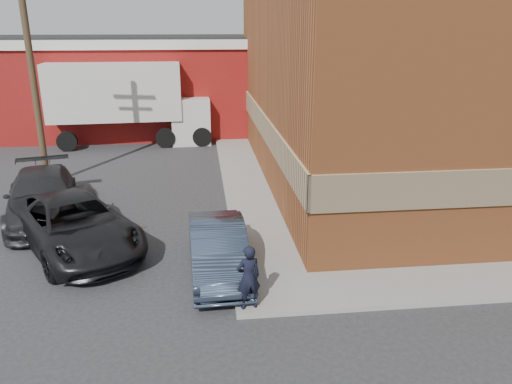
{
  "coord_description": "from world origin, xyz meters",
  "views": [
    {
      "loc": [
        -1.17,
        -11.48,
        6.34
      ],
      "look_at": [
        0.48,
        2.98,
        1.39
      ],
      "focal_mm": 35.0,
      "sensor_mm": 36.0,
      "label": 1
    }
  ],
  "objects_px": {
    "warehouse": "(118,84)",
    "sedan": "(218,249)",
    "box_truck": "(132,97)",
    "suv_b": "(42,196)",
    "brick_building": "(430,64)",
    "utility_pole": "(31,66)",
    "suv_a": "(75,224)",
    "man": "(248,277)"
  },
  "relations": [
    {
      "from": "utility_pole",
      "to": "box_truck",
      "type": "xyz_separation_m",
      "value": [
        2.79,
        7.04,
        -2.21
      ]
    },
    {
      "from": "sedan",
      "to": "warehouse",
      "type": "bearing_deg",
      "value": 102.56
    },
    {
      "from": "suv_b",
      "to": "utility_pole",
      "type": "bearing_deg",
      "value": 90.2
    },
    {
      "from": "utility_pole",
      "to": "box_truck",
      "type": "distance_m",
      "value": 7.89
    },
    {
      "from": "sedan",
      "to": "suv_b",
      "type": "relative_size",
      "value": 0.77
    },
    {
      "from": "warehouse",
      "to": "suv_a",
      "type": "height_order",
      "value": "warehouse"
    },
    {
      "from": "man",
      "to": "suv_b",
      "type": "relative_size",
      "value": 0.28
    },
    {
      "from": "warehouse",
      "to": "box_truck",
      "type": "distance_m",
      "value": 4.18
    },
    {
      "from": "man",
      "to": "sedan",
      "type": "xyz_separation_m",
      "value": [
        -0.6,
        2.0,
        -0.2
      ]
    },
    {
      "from": "utility_pole",
      "to": "suv_b",
      "type": "distance_m",
      "value": 5.65
    },
    {
      "from": "warehouse",
      "to": "box_truck",
      "type": "bearing_deg",
      "value": -71.96
    },
    {
      "from": "suv_a",
      "to": "box_truck",
      "type": "relative_size",
      "value": 0.63
    },
    {
      "from": "brick_building",
      "to": "suv_a",
      "type": "distance_m",
      "value": 15.4
    },
    {
      "from": "sedan",
      "to": "suv_a",
      "type": "relative_size",
      "value": 0.74
    },
    {
      "from": "suv_b",
      "to": "box_truck",
      "type": "relative_size",
      "value": 0.61
    },
    {
      "from": "warehouse",
      "to": "man",
      "type": "distance_m",
      "value": 22.35
    },
    {
      "from": "brick_building",
      "to": "utility_pole",
      "type": "xyz_separation_m",
      "value": [
        -16.0,
        0.0,
        0.06
      ]
    },
    {
      "from": "warehouse",
      "to": "suv_a",
      "type": "bearing_deg",
      "value": -86.39
    },
    {
      "from": "warehouse",
      "to": "suv_a",
      "type": "distance_m",
      "value": 17.7
    },
    {
      "from": "brick_building",
      "to": "suv_b",
      "type": "height_order",
      "value": "brick_building"
    },
    {
      "from": "man",
      "to": "suv_b",
      "type": "distance_m",
      "value": 9.13
    },
    {
      "from": "utility_pole",
      "to": "man",
      "type": "bearing_deg",
      "value": -55.19
    },
    {
      "from": "brick_building",
      "to": "man",
      "type": "relative_size",
      "value": 11.79
    },
    {
      "from": "suv_a",
      "to": "box_truck",
      "type": "xyz_separation_m",
      "value": [
        0.18,
        13.59,
        1.75
      ]
    },
    {
      "from": "brick_building",
      "to": "box_truck",
      "type": "xyz_separation_m",
      "value": [
        -13.21,
        7.04,
        -2.15
      ]
    },
    {
      "from": "man",
      "to": "suv_a",
      "type": "xyz_separation_m",
      "value": [
        -4.69,
        3.95,
        -0.11
      ]
    },
    {
      "from": "brick_building",
      "to": "sedan",
      "type": "distance_m",
      "value": 13.21
    },
    {
      "from": "warehouse",
      "to": "box_truck",
      "type": "height_order",
      "value": "warehouse"
    },
    {
      "from": "suv_b",
      "to": "box_truck",
      "type": "bearing_deg",
      "value": 66.83
    },
    {
      "from": "utility_pole",
      "to": "suv_b",
      "type": "xyz_separation_m",
      "value": [
        0.97,
        -3.92,
        -3.95
      ]
    },
    {
      "from": "suv_a",
      "to": "suv_b",
      "type": "height_order",
      "value": "suv_b"
    },
    {
      "from": "suv_a",
      "to": "sedan",
      "type": "bearing_deg",
      "value": -56.24
    },
    {
      "from": "brick_building",
      "to": "sedan",
      "type": "height_order",
      "value": "brick_building"
    },
    {
      "from": "box_truck",
      "to": "suv_b",
      "type": "bearing_deg",
      "value": -102.17
    },
    {
      "from": "suv_a",
      "to": "utility_pole",
      "type": "bearing_deg",
      "value": 80.94
    },
    {
      "from": "sedan",
      "to": "suv_b",
      "type": "distance_m",
      "value": 7.34
    },
    {
      "from": "warehouse",
      "to": "suv_b",
      "type": "bearing_deg",
      "value": -92.03
    },
    {
      "from": "brick_building",
      "to": "suv_a",
      "type": "relative_size",
      "value": 3.22
    },
    {
      "from": "brick_building",
      "to": "warehouse",
      "type": "xyz_separation_m",
      "value": [
        -14.5,
        11.0,
        -1.87
      ]
    },
    {
      "from": "warehouse",
      "to": "sedan",
      "type": "xyz_separation_m",
      "value": [
        5.2,
        -19.5,
        -2.12
      ]
    },
    {
      "from": "man",
      "to": "suv_b",
      "type": "height_order",
      "value": "man"
    },
    {
      "from": "suv_a",
      "to": "brick_building",
      "type": "bearing_deg",
      "value": -4.71
    }
  ]
}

